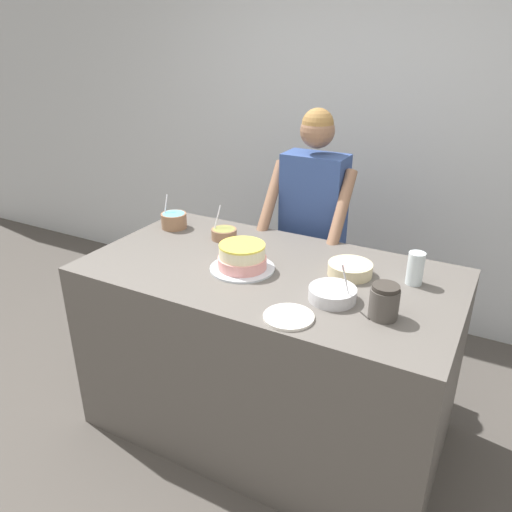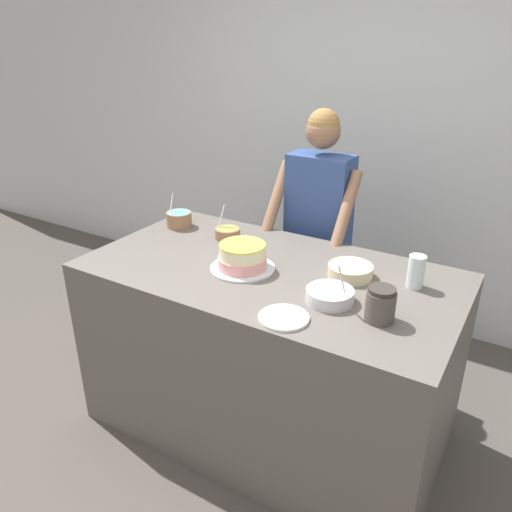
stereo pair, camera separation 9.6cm
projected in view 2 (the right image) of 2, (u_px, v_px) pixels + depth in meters
The scene contains 12 objects.
ground_plane at pixel (217, 483), 2.36m from camera, with size 14.00×14.00×0.00m, color #4C4742.
wall_back at pixel (380, 138), 3.35m from camera, with size 10.00×0.05×2.60m.
counter at pixel (268, 352), 2.53m from camera, with size 1.76×0.94×0.93m.
person_baker at pixel (318, 219), 2.88m from camera, with size 0.49×0.44×1.58m.
cake at pixel (242, 258), 2.32m from camera, with size 0.31×0.31×0.13m.
frosting_bowl_olive at pixel (227, 233), 2.69m from camera, with size 0.14×0.14×0.17m.
frosting_bowl_pink at pixel (350, 270), 2.26m from camera, with size 0.20×0.20×0.06m.
frosting_bowl_white at pixel (330, 295), 2.05m from camera, with size 0.20×0.20×0.20m.
frosting_bowl_blue at pixel (179, 219), 2.84m from camera, with size 0.14×0.14×0.18m.
drinking_glass at pixel (416, 272), 2.15m from camera, with size 0.07×0.07×0.15m.
ceramic_plate at pixel (284, 318), 1.93m from camera, with size 0.20×0.20×0.01m.
stoneware_jar at pixel (380, 305), 1.90m from camera, with size 0.12×0.12×0.14m.
Camera 2 is at (1.04, -1.37, 1.95)m, focal length 35.00 mm.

